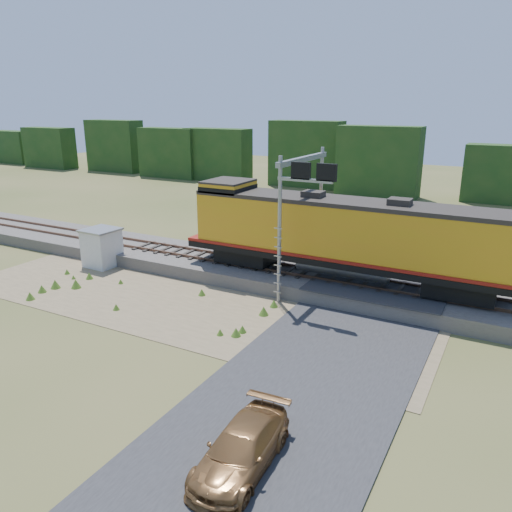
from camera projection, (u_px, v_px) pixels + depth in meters
The scene contains 11 objects.
ground at pixel (206, 315), 24.65m from camera, with size 140.00×140.00×0.00m, color #475123.
ballast at pixel (262, 272), 29.58m from camera, with size 70.00×5.00×0.80m, color slate.
rails at pixel (262, 265), 29.44m from camera, with size 70.00×1.54×0.16m.
dirt_shoulder at pixel (179, 303), 25.98m from camera, with size 26.00×8.00×0.03m, color #8C7754.
road at pixel (347, 337), 22.07m from camera, with size 7.00×66.00×0.86m.
tree_line_north at pixel (395, 168), 55.70m from camera, with size 130.00×3.00×6.50m.
weed_clumps at pixel (152, 301), 26.33m from camera, with size 15.00×6.20×0.56m, color #476E1F, non-canonical shape.
locomotive at pixel (339, 234), 26.61m from camera, with size 18.41×2.81×4.75m.
shed at pixel (102, 247), 31.65m from camera, with size 2.13×2.13×2.44m.
signal_gantry at pixel (304, 190), 26.17m from camera, with size 3.01×6.20×7.58m.
car at pixel (241, 449), 14.15m from camera, with size 1.72×4.23×1.23m, color olive.
Camera 1 is at (12.99, -18.79, 10.02)m, focal length 35.00 mm.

